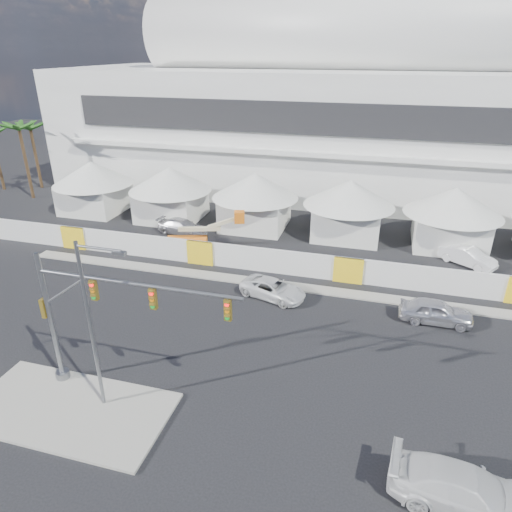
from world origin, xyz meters
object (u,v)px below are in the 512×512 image
(lot_car_c, at_px, (182,227))
(boom_lift, at_px, (194,240))
(streetlight_median, at_px, (93,318))
(sedan_silver, at_px, (436,311))
(traffic_mast, at_px, (88,318))
(lot_car_a, at_px, (468,256))
(pickup_curb, at_px, (273,289))
(pickup_near, at_px, (465,490))

(lot_car_c, relative_size, boom_lift, 0.69)
(lot_car_c, relative_size, streetlight_median, 0.56)
(sedan_silver, xyz_separation_m, traffic_mast, (-17.50, -11.41, 3.51))
(sedan_silver, bearing_deg, streetlight_median, 127.72)
(lot_car_a, relative_size, lot_car_c, 0.91)
(pickup_curb, bearing_deg, lot_car_c, 66.36)
(pickup_near, bearing_deg, lot_car_c, 49.42)
(boom_lift, bearing_deg, lot_car_a, -8.91)
(boom_lift, bearing_deg, lot_car_c, 110.61)
(sedan_silver, bearing_deg, lot_car_c, 66.40)
(sedan_silver, relative_size, lot_car_c, 0.93)
(traffic_mast, bearing_deg, pickup_curb, 60.76)
(pickup_near, height_order, lot_car_a, pickup_near)
(sedan_silver, relative_size, pickup_near, 0.80)
(pickup_curb, distance_m, traffic_mast, 13.91)
(sedan_silver, height_order, pickup_near, pickup_near)
(pickup_curb, distance_m, lot_car_c, 14.69)
(pickup_near, relative_size, streetlight_median, 0.65)
(sedan_silver, bearing_deg, boom_lift, 71.93)
(pickup_curb, relative_size, lot_car_a, 1.06)
(lot_car_c, xyz_separation_m, boom_lift, (2.56, -3.31, 0.22))
(pickup_curb, xyz_separation_m, traffic_mast, (-6.56, -11.72, 3.63))
(traffic_mast, xyz_separation_m, streetlight_median, (1.17, -1.09, 0.90))
(sedan_silver, height_order, streetlight_median, streetlight_median)
(traffic_mast, bearing_deg, sedan_silver, 33.11)
(streetlight_median, bearing_deg, sedan_silver, 37.45)
(sedan_silver, distance_m, lot_car_a, 10.30)
(streetlight_median, bearing_deg, pickup_near, -3.87)
(pickup_near, relative_size, lot_car_c, 1.16)
(lot_car_a, bearing_deg, pickup_near, -153.69)
(lot_car_c, xyz_separation_m, traffic_mast, (4.65, -21.21, 3.58))
(sedan_silver, height_order, pickup_curb, sedan_silver)
(lot_car_c, bearing_deg, traffic_mast, -158.57)
(lot_car_a, bearing_deg, lot_car_c, 123.89)
(lot_car_a, distance_m, boom_lift, 23.00)
(traffic_mast, bearing_deg, lot_car_a, 45.73)
(lot_car_c, height_order, boom_lift, boom_lift)
(sedan_silver, distance_m, pickup_near, 13.61)
(pickup_curb, distance_m, streetlight_median, 14.61)
(sedan_silver, distance_m, streetlight_median, 21.03)
(pickup_near, height_order, traffic_mast, traffic_mast)
(pickup_curb, height_order, pickup_near, pickup_near)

